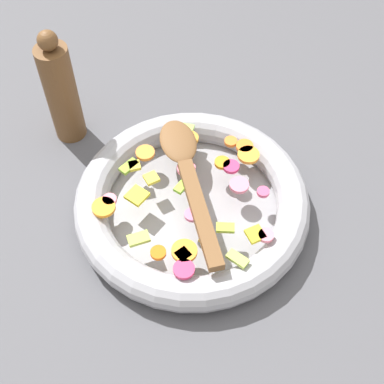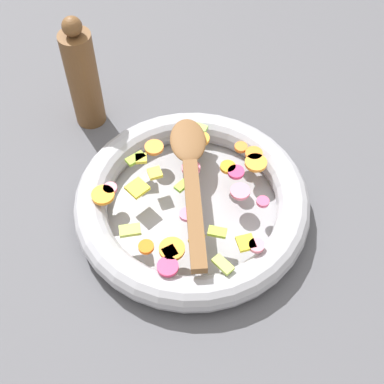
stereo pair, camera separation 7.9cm
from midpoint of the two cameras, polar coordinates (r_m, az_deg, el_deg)
The scene contains 5 objects.
ground_plane at distance 0.83m, azimuth 2.72°, elevation -2.23°, with size 4.00×4.00×0.00m, color #4C4C51.
skillet at distance 0.81m, azimuth 2.78°, elevation -1.35°, with size 0.36×0.36×0.05m.
chopped_vegetables at distance 0.78m, azimuth 2.70°, elevation -0.32°, with size 0.27×0.27×0.01m.
wooden_spoon at distance 0.80m, azimuth 2.68°, elevation 2.09°, with size 0.26×0.17×0.01m.
pepper_mill at distance 0.90m, azimuth -9.08°, elevation 11.84°, with size 0.05×0.05×0.21m.
Camera 2 is at (0.42, 0.21, 0.69)m, focal length 50.00 mm.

